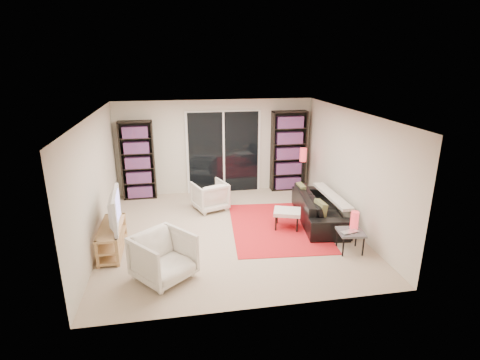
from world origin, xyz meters
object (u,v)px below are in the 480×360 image
Objects in this scene: tv_stand at (112,238)px; ottoman at (287,213)px; armchair_front at (163,257)px; side_table at (351,234)px; bookshelf_right at (288,151)px; sofa at (319,207)px; armchair_back at (210,196)px; floor_lamp at (303,160)px; bookshelf_left at (138,161)px.

ottoman is at bearing 6.69° from tv_stand.
tv_stand is 1.44× the size of armchair_front.
ottoman and side_table have the same top height.
bookshelf_right is 2.25m from sofa.
bookshelf_right is at bearing 92.11° from side_table.
armchair_back is 2.95m from armchair_front.
floor_lamp is (0.22, -0.53, -0.12)m from bookshelf_right.
armchair_back is 1.11× the size of ottoman.
floor_lamp reaches higher than tv_stand.
bookshelf_left is 3.88× the size of side_table.
side_table is at bearing -41.38° from bookshelf_left.
bookshelf_left is 2.87m from tv_stand.
armchair_front reaches higher than tv_stand.
ottoman is at bearing 114.71° from sofa.
armchair_back is (1.66, -1.05, -0.64)m from bookshelf_left.
armchair_back is 1.97m from ottoman.
armchair_back is (-2.19, -1.05, -0.72)m from bookshelf_right.
side_table is (3.98, -3.51, -0.62)m from bookshelf_left.
floor_lamp is at bearing 27.12° from tv_stand.
sofa is at bearing -95.27° from floor_lamp.
armchair_back is at bearing 138.22° from ottoman.
armchair_back is at bearing -32.29° from bookshelf_left.
tv_stand is (-4.14, -2.76, -0.79)m from bookshelf_right.
armchair_front is at bearing -80.30° from bookshelf_left.
floor_lamp is at bearing 4.46° from armchair_front.
bookshelf_left is 1.62× the size of tv_stand.
bookshelf_right is at bearing 112.46° from floor_lamp.
bookshelf_right is 1.75× the size of tv_stand.
armchair_back reaches higher than sofa.
armchair_front is 4.78m from floor_lamp.
bookshelf_left reaches higher than sofa.
side_table is at bearing -169.76° from sofa.
ottoman is at bearing -37.05° from bookshelf_left.
side_table is 0.40× the size of floor_lamp.
bookshelf_left is at bearing 172.57° from floor_lamp.
bookshelf_right reaches higher than floor_lamp.
bookshelf_left is at bearing 142.95° from ottoman.
ottoman is (2.48, 1.46, -0.04)m from armchair_front.
bookshelf_left is 4.51m from sofa.
armchair_back is at bearing 30.61° from armchair_front.
ottoman is at bearing 126.61° from side_table.
bookshelf_right is at bearing 73.06° from ottoman.
ottoman is (3.42, 0.40, 0.08)m from tv_stand.
bookshelf_right is at bearing -173.94° from armchair_back.
ottoman is at bearing -117.13° from floor_lamp.
sofa is 2.91× the size of armchair_back.
sofa reaches higher than tv_stand.
floor_lamp reaches higher than ottoman.
tv_stand is (-0.29, -2.76, -0.71)m from bookshelf_left.
tv_stand is 2.60m from armchair_back.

